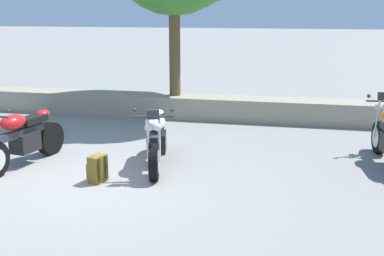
{
  "coord_description": "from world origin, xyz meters",
  "views": [
    {
      "loc": [
        3.2,
        -6.72,
        2.71
      ],
      "look_at": [
        1.5,
        1.2,
        0.65
      ],
      "focal_mm": 44.27,
      "sensor_mm": 36.0,
      "label": 1
    }
  ],
  "objects": [
    {
      "name": "rider_backpack",
      "position": [
        0.22,
        -0.04,
        0.24
      ],
      "size": [
        0.31,
        0.34,
        0.47
      ],
      "color": "brown",
      "rests_on": "ground"
    },
    {
      "name": "stone_wall",
      "position": [
        0.0,
        4.8,
        0.28
      ],
      "size": [
        36.0,
        0.8,
        0.55
      ],
      "primitive_type": "cube",
      "color": "gray",
      "rests_on": "ground"
    },
    {
      "name": "motorcycle_red_near_left",
      "position": [
        -1.38,
        0.44,
        0.49
      ],
      "size": [
        0.7,
        2.06,
        1.18
      ],
      "color": "black",
      "rests_on": "ground"
    },
    {
      "name": "motorcycle_white_centre",
      "position": [
        0.92,
        0.92,
        0.49
      ],
      "size": [
        0.83,
        2.04,
        1.18
      ],
      "color": "black",
      "rests_on": "ground"
    },
    {
      "name": "ground_plane",
      "position": [
        0.0,
        0.0,
        0.0
      ],
      "size": [
        120.0,
        120.0,
        0.0
      ],
      "primitive_type": "plane",
      "color": "gray"
    }
  ]
}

